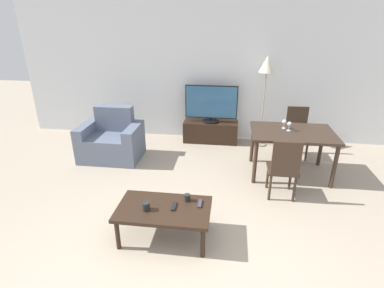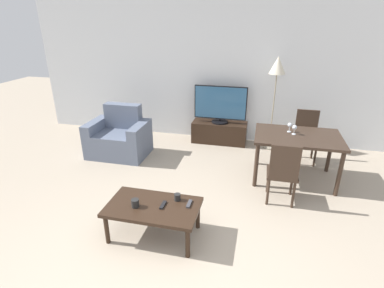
# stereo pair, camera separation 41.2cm
# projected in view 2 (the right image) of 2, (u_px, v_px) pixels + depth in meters

# --- Properties ---
(wall_back) EXTENTS (7.76, 0.06, 2.70)m
(wall_back) POSITION_uv_depth(u_px,v_px,m) (222.00, 72.00, 5.80)
(wall_back) COLOR silver
(wall_back) RESTS_ON ground_plane
(armchair) EXTENTS (1.03, 0.74, 0.89)m
(armchair) POSITION_uv_depth(u_px,v_px,m) (119.00, 138.00, 5.43)
(armchair) COLOR slate
(armchair) RESTS_ON ground_plane
(tv_stand) EXTENTS (1.07, 0.40, 0.42)m
(tv_stand) POSITION_uv_depth(u_px,v_px,m) (219.00, 132.00, 6.00)
(tv_stand) COLOR black
(tv_stand) RESTS_ON ground_plane
(tv) EXTENTS (1.01, 0.32, 0.73)m
(tv) POSITION_uv_depth(u_px,v_px,m) (220.00, 105.00, 5.77)
(tv) COLOR black
(tv) RESTS_ON tv_stand
(coffee_table) EXTENTS (1.03, 0.60, 0.40)m
(coffee_table) POSITION_uv_depth(u_px,v_px,m) (153.00, 209.00, 3.35)
(coffee_table) COLOR black
(coffee_table) RESTS_ON ground_plane
(dining_table) EXTENTS (1.25, 0.87, 0.72)m
(dining_table) POSITION_uv_depth(u_px,v_px,m) (297.00, 141.00, 4.47)
(dining_table) COLOR #38281E
(dining_table) RESTS_ON ground_plane
(dining_chair_near) EXTENTS (0.40, 0.40, 0.89)m
(dining_chair_near) POSITION_uv_depth(u_px,v_px,m) (283.00, 171.00, 3.91)
(dining_chair_near) COLOR #38281E
(dining_chair_near) RESTS_ON ground_plane
(dining_chair_far) EXTENTS (0.40, 0.40, 0.89)m
(dining_chair_far) POSITION_uv_depth(u_px,v_px,m) (306.00, 134.00, 5.15)
(dining_chair_far) COLOR #38281E
(dining_chair_far) RESTS_ON ground_plane
(floor_lamp) EXTENTS (0.29, 0.29, 1.72)m
(floor_lamp) POSITION_uv_depth(u_px,v_px,m) (277.00, 71.00, 5.25)
(floor_lamp) COLOR gray
(floor_lamp) RESTS_ON ground_plane
(remote_primary) EXTENTS (0.04, 0.15, 0.02)m
(remote_primary) POSITION_uv_depth(u_px,v_px,m) (163.00, 205.00, 3.33)
(remote_primary) COLOR black
(remote_primary) RESTS_ON coffee_table
(remote_secondary) EXTENTS (0.04, 0.15, 0.02)m
(remote_secondary) POSITION_uv_depth(u_px,v_px,m) (189.00, 204.00, 3.35)
(remote_secondary) COLOR #38383D
(remote_secondary) RESTS_ON coffee_table
(cup_white_near) EXTENTS (0.09, 0.09, 0.09)m
(cup_white_near) POSITION_uv_depth(u_px,v_px,m) (135.00, 203.00, 3.29)
(cup_white_near) COLOR black
(cup_white_near) RESTS_ON coffee_table
(cup_colored_far) EXTENTS (0.07, 0.07, 0.08)m
(cup_colored_far) POSITION_uv_depth(u_px,v_px,m) (177.00, 197.00, 3.42)
(cup_colored_far) COLOR black
(cup_colored_far) RESTS_ON coffee_table
(wine_glass_left) EXTENTS (0.07, 0.07, 0.15)m
(wine_glass_left) POSITION_uv_depth(u_px,v_px,m) (290.00, 126.00, 4.53)
(wine_glass_left) COLOR silver
(wine_glass_left) RESTS_ON dining_table
(wine_glass_center) EXTENTS (0.07, 0.07, 0.15)m
(wine_glass_center) POSITION_uv_depth(u_px,v_px,m) (295.00, 128.00, 4.43)
(wine_glass_center) COLOR silver
(wine_glass_center) RESTS_ON dining_table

